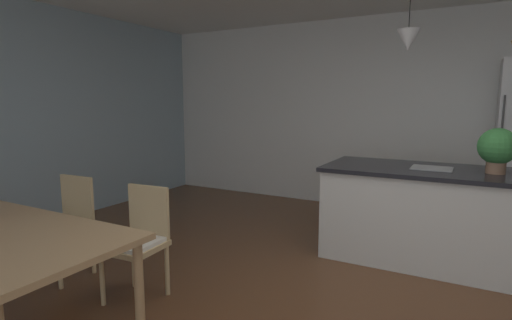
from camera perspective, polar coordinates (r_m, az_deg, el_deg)
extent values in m
cube|color=white|center=(5.82, 22.83, 5.97)|extent=(10.00, 0.12, 2.70)
cylinder|color=tan|center=(2.71, -16.38, -17.60)|extent=(0.06, 0.06, 0.70)
cube|color=tan|center=(3.24, -17.04, -11.77)|extent=(0.43, 0.43, 0.04)
cube|color=white|center=(3.23, -17.07, -11.19)|extent=(0.38, 0.38, 0.03)
cube|color=tan|center=(3.30, -15.11, -7.13)|extent=(0.38, 0.06, 0.42)
cylinder|color=tan|center=(3.10, -16.60, -17.17)|extent=(0.04, 0.04, 0.41)
cylinder|color=tan|center=(3.32, -21.17, -15.64)|extent=(0.04, 0.04, 0.41)
cylinder|color=tan|center=(3.34, -12.60, -15.13)|extent=(0.04, 0.04, 0.41)
cylinder|color=tan|center=(3.54, -17.11, -13.89)|extent=(0.04, 0.04, 0.41)
cube|color=tan|center=(3.88, -26.08, -8.91)|extent=(0.42, 0.42, 0.04)
cube|color=white|center=(3.87, -26.12, -8.41)|extent=(0.38, 0.38, 0.03)
cube|color=tan|center=(3.93, -24.22, -5.11)|extent=(0.38, 0.05, 0.42)
cylinder|color=tan|center=(3.72, -26.32, -13.29)|extent=(0.04, 0.04, 0.41)
cylinder|color=tan|center=(3.99, -29.37, -12.08)|extent=(0.04, 0.04, 0.41)
cylinder|color=tan|center=(3.92, -22.31, -11.95)|extent=(0.04, 0.04, 0.41)
cylinder|color=tan|center=(4.17, -25.47, -10.92)|extent=(0.04, 0.04, 0.41)
cube|color=silver|center=(4.18, 25.93, -7.55)|extent=(2.24, 0.88, 0.88)
cube|color=black|center=(4.09, 26.32, -1.60)|extent=(2.30, 0.94, 0.04)
cube|color=gray|center=(4.09, 23.88, -1.08)|extent=(0.36, 0.30, 0.01)
cylinder|color=#4C4C4C|center=(5.08, 31.57, 1.16)|extent=(0.02, 0.02, 1.20)
cylinder|color=black|center=(4.18, 21.24, 20.54)|extent=(0.01, 0.01, 0.51)
cone|color=#B7B7B7|center=(4.12, 20.97, 15.74)|extent=(0.21, 0.21, 0.20)
cylinder|color=#8C664C|center=(4.08, 31.12, -0.93)|extent=(0.16, 0.16, 0.10)
sphere|color=#387F3D|center=(4.06, 31.32, 1.68)|extent=(0.32, 0.32, 0.32)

